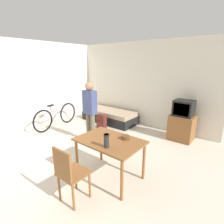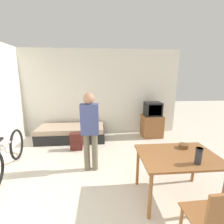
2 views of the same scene
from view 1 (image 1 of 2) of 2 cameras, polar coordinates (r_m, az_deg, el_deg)
ground_plane at (r=3.94m, az=-26.73°, el=-17.47°), size 20.00×20.00×0.00m
wall_back at (r=6.02m, az=7.47°, el=9.11°), size 5.45×0.06×2.70m
wall_left at (r=6.27m, az=-20.94°, el=8.47°), size 0.06×4.87×2.70m
daybed at (r=6.23m, az=-0.88°, el=-1.24°), size 1.96×0.84×0.43m
tv at (r=5.07m, az=21.93°, el=-3.06°), size 0.62×0.51×1.10m
dining_table at (r=3.15m, az=-0.79°, el=-10.63°), size 1.15×0.78×0.74m
wooden_chair at (r=2.75m, az=-13.94°, el=-18.61°), size 0.41×0.41×0.92m
bicycle at (r=5.95m, az=-17.74°, el=-1.37°), size 0.30×1.73×0.78m
person_standing at (r=4.50m, az=-7.21°, el=1.21°), size 0.34×0.21×1.59m
thermos_flask at (r=2.80m, az=-1.82°, el=-9.17°), size 0.09×0.09×0.23m
mate_bowl at (r=3.14m, az=4.44°, el=-8.25°), size 0.15×0.15×0.07m
backpack at (r=5.60m, az=-3.46°, el=-3.15°), size 0.31×0.19×0.45m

